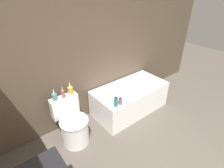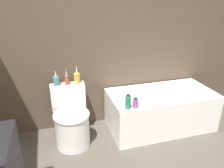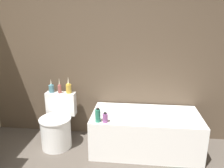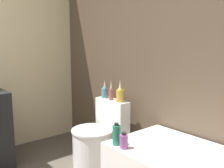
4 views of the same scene
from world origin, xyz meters
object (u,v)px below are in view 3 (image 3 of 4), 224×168
at_px(toilet, 57,126).
at_px(vase_gold, 51,88).
at_px(vase_silver, 60,88).
at_px(shampoo_bottle_tall, 98,115).
at_px(vase_bronze, 69,88).
at_px(shampoo_bottle_short, 105,118).
at_px(bathtub, 145,132).

height_order(toilet, vase_gold, vase_gold).
relative_size(vase_silver, shampoo_bottle_tall, 1.25).
xyz_separation_m(vase_bronze, shampoo_bottle_short, (0.60, -0.50, -0.21)).
bearing_deg(shampoo_bottle_tall, bathtub, 25.83).
xyz_separation_m(vase_silver, vase_bronze, (0.13, 0.01, 0.01)).
bearing_deg(vase_gold, shampoo_bottle_short, -29.86).
xyz_separation_m(vase_gold, vase_bronze, (0.26, 0.00, 0.01)).
height_order(bathtub, vase_bronze, vase_bronze).
distance_m(vase_bronze, shampoo_bottle_short, 0.81).
height_order(vase_gold, vase_bronze, vase_bronze).
bearing_deg(shampoo_bottle_tall, vase_bronze, 136.03).
height_order(vase_gold, shampoo_bottle_tall, vase_gold).
distance_m(vase_silver, vase_bronze, 0.13).
bearing_deg(vase_silver, bathtub, -8.60).
bearing_deg(bathtub, toilet, -179.30).
relative_size(toilet, vase_silver, 3.16).
bearing_deg(shampoo_bottle_tall, shampoo_bottle_short, -2.19).
bearing_deg(shampoo_bottle_short, vase_gold, 150.14).
relative_size(bathtub, vase_gold, 6.97).
bearing_deg(toilet, vase_silver, 90.00).
bearing_deg(toilet, bathtub, 0.70).
xyz_separation_m(shampoo_bottle_tall, shampoo_bottle_short, (0.09, -0.00, -0.03)).
bearing_deg(vase_bronze, bathtub, -10.32).
relative_size(vase_bronze, shampoo_bottle_tall, 1.34).
relative_size(bathtub, shampoo_bottle_short, 11.10).
xyz_separation_m(vase_gold, shampoo_bottle_short, (0.86, -0.50, -0.20)).
height_order(vase_silver, shampoo_bottle_short, vase_silver).
xyz_separation_m(vase_gold, vase_silver, (0.13, -0.01, 0.00)).
relative_size(toilet, vase_gold, 3.47).
distance_m(vase_silver, shampoo_bottle_short, 0.90).
bearing_deg(vase_gold, toilet, -59.01).
height_order(vase_bronze, shampoo_bottle_tall, vase_bronze).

